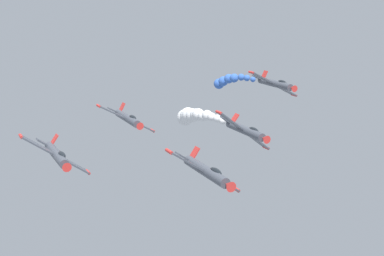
% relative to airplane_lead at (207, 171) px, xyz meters
% --- Properties ---
extents(airplane_lead, '(8.19, 10.35, 5.54)m').
position_rel_airplane_lead_xyz_m(airplane_lead, '(0.00, 0.00, 0.00)').
color(airplane_lead, '#474C56').
extents(airplane_left_inner, '(7.84, 10.35, 6.06)m').
position_rel_airplane_lead_xyz_m(airplane_left_inner, '(-12.65, -14.48, 0.07)').
color(airplane_left_inner, '#474C56').
extents(smoke_trail_left_inner, '(4.35, 20.95, 5.31)m').
position_rel_airplane_lead_xyz_m(smoke_trail_left_inner, '(-14.22, -35.73, -2.07)').
color(smoke_trail_left_inner, white).
extents(airplane_right_inner, '(8.07, 10.35, 5.72)m').
position_rel_airplane_lead_xyz_m(airplane_right_inner, '(12.51, -14.56, -0.52)').
color(airplane_right_inner, '#474C56').
extents(airplane_left_outer, '(8.59, 10.35, 4.85)m').
position_rel_airplane_lead_xyz_m(airplane_left_outer, '(-0.41, -27.63, 0.24)').
color(airplane_left_outer, '#474C56').
extents(airplane_right_outer, '(8.67, 10.35, 4.68)m').
position_rel_airplane_lead_xyz_m(airplane_right_outer, '(-25.31, -27.58, 3.83)').
color(airplane_right_outer, '#474C56').
extents(smoke_trail_right_outer, '(2.11, 14.47, 4.06)m').
position_rel_airplane_lead_xyz_m(smoke_trail_right_outer, '(-25.25, -44.08, 2.17)').
color(smoke_trail_right_outer, blue).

